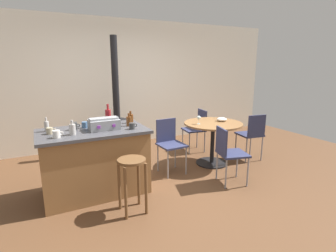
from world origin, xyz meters
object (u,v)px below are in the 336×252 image
Objects in this scene: dining_table at (213,132)px; cup_2 at (50,131)px; serving_bowl at (222,119)px; cup_0 at (74,126)px; kitchen_island at (95,161)px; bottle_3 at (131,118)px; wooden_stool at (132,174)px; folding_chair_right at (252,133)px; bottle_2 at (129,121)px; bottle_4 at (108,116)px; cup_1 at (57,134)px; cup_4 at (132,126)px; cup_3 at (85,125)px; folding_chair_far at (170,141)px; bottle_1 at (72,129)px; toolbox at (104,124)px; folding_chair_left at (228,151)px; wine_glass at (199,118)px; bottle_0 at (47,126)px; folding_chair_near at (197,127)px; wood_stove at (117,126)px.

cup_2 is at bearing -177.15° from dining_table.
cup_0 is at bearing -178.15° from serving_bowl.
bottle_3 is (0.59, 0.18, 0.52)m from kitchen_island.
bottle_3 reaches higher than kitchen_island.
wooden_stool is 2.66m from folding_chair_right.
bottle_2 is 0.36m from bottle_4.
cup_2 is at bearing 105.07° from cup_1.
cup_3 is at bearing 147.23° from cup_4.
serving_bowl is (1.06, 0.01, 0.27)m from folding_chair_far.
bottle_1 is at bearing -33.43° from cup_2.
cup_4 is 1.87m from serving_bowl.
toolbox is 2.19× the size of serving_bowl.
cup_3 is (-0.07, 0.16, 0.49)m from kitchen_island.
folding_chair_right is 3.40m from cup_2.
wine_glass reaches higher than folding_chair_left.
folding_chair_right is at bearing 2.25° from bottle_1.
cup_2 is 0.81× the size of wine_glass.
wooden_stool is 0.77× the size of folding_chair_right.
wooden_stool is 0.72m from cup_4.
bottle_1 is at bearing -48.98° from bottle_0.
folding_chair_near is at bearing 123.00° from folding_chair_right.
folding_chair_far reaches higher than wooden_stool.
folding_chair_left is at bearing -121.43° from serving_bowl.
folding_chair_near is 2.64m from cup_0.
dining_table is at bearing -170.61° from serving_bowl.
toolbox reaches higher than wooden_stool.
wood_stove reaches higher than toolbox.
toolbox is at bearing -154.02° from bottle_3.
bottle_1 reaches higher than folding_chair_far.
cup_2 reaches higher than serving_bowl.
bottle_2 is 1.59× the size of cup_3.
bottle_2 is 0.21m from cup_4.
cup_2 is at bearing -162.77° from cup_3.
bottle_3 reaches higher than dining_table.
dining_table is at bearing 12.29° from cup_4.
cup_1 is (-2.28, 0.40, 0.44)m from folding_chair_left.
folding_chair_near is 2.95m from cup_2.
bottle_2 is 1.56× the size of cup_0.
bottle_3 is 0.39m from cup_4.
serving_bowl is (2.83, 0.17, -0.15)m from cup_2.
bottle_1 is (-2.37, -0.30, 0.39)m from dining_table.
folding_chair_right is at bearing -3.31° from bottle_0.
folding_chair_left is at bearing -15.06° from cup_2.
cup_2 is 0.64× the size of serving_bowl.
kitchen_island reaches higher than folding_chair_near.
wood_stove reaches higher than wooden_stool.
serving_bowl is (2.31, 0.19, 0.34)m from kitchen_island.
cup_3 is at bearing 112.32° from wooden_stool.
cup_3 is (-0.58, 0.16, -0.03)m from bottle_2.
cup_1 reaches higher than cup_4.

